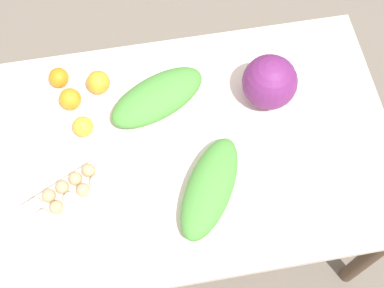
{
  "coord_description": "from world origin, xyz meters",
  "views": [
    {
      "loc": [
        -0.13,
        -0.76,
        2.39
      ],
      "look_at": [
        0.0,
        0.0,
        0.78
      ],
      "focal_mm": 50.0,
      "sensor_mm": 36.0,
      "label": 1
    }
  ],
  "objects_px": {
    "orange_1": "(70,99)",
    "orange_3": "(59,78)",
    "greens_bunch_beet_tops": "(157,97)",
    "orange_2": "(98,82)",
    "greens_bunch_dandelion": "(210,188)",
    "orange_0": "(83,127)",
    "cabbage_purple": "(270,82)",
    "egg_carton": "(68,196)"
  },
  "relations": [
    {
      "from": "cabbage_purple",
      "to": "orange_1",
      "type": "bearing_deg",
      "value": 172.87
    },
    {
      "from": "egg_carton",
      "to": "orange_1",
      "type": "relative_size",
      "value": 3.92
    },
    {
      "from": "greens_bunch_dandelion",
      "to": "orange_1",
      "type": "relative_size",
      "value": 4.82
    },
    {
      "from": "egg_carton",
      "to": "greens_bunch_dandelion",
      "type": "relative_size",
      "value": 0.81
    },
    {
      "from": "orange_1",
      "to": "egg_carton",
      "type": "bearing_deg",
      "value": -95.22
    },
    {
      "from": "cabbage_purple",
      "to": "egg_carton",
      "type": "bearing_deg",
      "value": -159.14
    },
    {
      "from": "greens_bunch_dandelion",
      "to": "orange_3",
      "type": "bearing_deg",
      "value": 131.63
    },
    {
      "from": "orange_1",
      "to": "orange_3",
      "type": "height_order",
      "value": "orange_1"
    },
    {
      "from": "greens_bunch_dandelion",
      "to": "orange_2",
      "type": "xyz_separation_m",
      "value": [
        -0.31,
        0.46,
        -0.01
      ]
    },
    {
      "from": "orange_1",
      "to": "orange_2",
      "type": "bearing_deg",
      "value": 25.38
    },
    {
      "from": "orange_1",
      "to": "orange_3",
      "type": "relative_size",
      "value": 1.07
    },
    {
      "from": "cabbage_purple",
      "to": "orange_2",
      "type": "xyz_separation_m",
      "value": [
        -0.58,
        0.13,
        -0.05
      ]
    },
    {
      "from": "greens_bunch_dandelion",
      "to": "greens_bunch_beet_tops",
      "type": "relative_size",
      "value": 1.04
    },
    {
      "from": "cabbage_purple",
      "to": "orange_2",
      "type": "bearing_deg",
      "value": 166.92
    },
    {
      "from": "greens_bunch_beet_tops",
      "to": "orange_1",
      "type": "bearing_deg",
      "value": 170.4
    },
    {
      "from": "cabbage_purple",
      "to": "greens_bunch_beet_tops",
      "type": "relative_size",
      "value": 0.53
    },
    {
      "from": "greens_bunch_beet_tops",
      "to": "egg_carton",
      "type": "bearing_deg",
      "value": -137.21
    },
    {
      "from": "egg_carton",
      "to": "orange_0",
      "type": "distance_m",
      "value": 0.25
    },
    {
      "from": "cabbage_purple",
      "to": "greens_bunch_dandelion",
      "type": "height_order",
      "value": "cabbage_purple"
    },
    {
      "from": "greens_bunch_beet_tops",
      "to": "orange_2",
      "type": "xyz_separation_m",
      "value": [
        -0.19,
        0.1,
        -0.01
      ]
    },
    {
      "from": "egg_carton",
      "to": "greens_bunch_beet_tops",
      "type": "distance_m",
      "value": 0.45
    },
    {
      "from": "greens_bunch_dandelion",
      "to": "orange_0",
      "type": "bearing_deg",
      "value": 142.25
    },
    {
      "from": "orange_1",
      "to": "greens_bunch_beet_tops",
      "type": "bearing_deg",
      "value": -9.6
    },
    {
      "from": "cabbage_purple",
      "to": "greens_bunch_dandelion",
      "type": "relative_size",
      "value": 0.52
    },
    {
      "from": "orange_2",
      "to": "greens_bunch_dandelion",
      "type": "bearing_deg",
      "value": -55.76
    },
    {
      "from": "orange_2",
      "to": "egg_carton",
      "type": "bearing_deg",
      "value": -108.51
    },
    {
      "from": "cabbage_purple",
      "to": "orange_3",
      "type": "bearing_deg",
      "value": 165.76
    },
    {
      "from": "orange_3",
      "to": "egg_carton",
      "type": "bearing_deg",
      "value": -89.85
    },
    {
      "from": "orange_2",
      "to": "orange_3",
      "type": "bearing_deg",
      "value": 161.03
    },
    {
      "from": "egg_carton",
      "to": "orange_2",
      "type": "xyz_separation_m",
      "value": [
        0.14,
        0.41,
        -0.0
      ]
    },
    {
      "from": "orange_2",
      "to": "cabbage_purple",
      "type": "bearing_deg",
      "value": -13.08
    },
    {
      "from": "cabbage_purple",
      "to": "orange_1",
      "type": "relative_size",
      "value": 2.49
    },
    {
      "from": "orange_0",
      "to": "orange_3",
      "type": "height_order",
      "value": "same"
    },
    {
      "from": "greens_bunch_dandelion",
      "to": "orange_0",
      "type": "height_order",
      "value": "greens_bunch_dandelion"
    },
    {
      "from": "orange_1",
      "to": "orange_2",
      "type": "height_order",
      "value": "orange_2"
    },
    {
      "from": "greens_bunch_dandelion",
      "to": "orange_3",
      "type": "distance_m",
      "value": 0.67
    },
    {
      "from": "egg_carton",
      "to": "orange_2",
      "type": "bearing_deg",
      "value": 45.26
    },
    {
      "from": "orange_0",
      "to": "orange_1",
      "type": "height_order",
      "value": "orange_1"
    },
    {
      "from": "greens_bunch_dandelion",
      "to": "orange_1",
      "type": "height_order",
      "value": "greens_bunch_dandelion"
    },
    {
      "from": "greens_bunch_beet_tops",
      "to": "orange_0",
      "type": "relative_size",
      "value": 5.03
    },
    {
      "from": "egg_carton",
      "to": "orange_2",
      "type": "height_order",
      "value": "egg_carton"
    },
    {
      "from": "cabbage_purple",
      "to": "egg_carton",
      "type": "height_order",
      "value": "cabbage_purple"
    }
  ]
}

